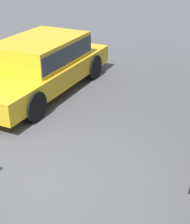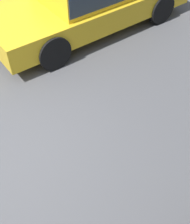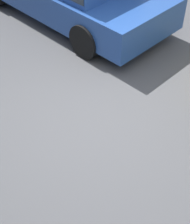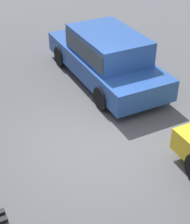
# 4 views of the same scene
# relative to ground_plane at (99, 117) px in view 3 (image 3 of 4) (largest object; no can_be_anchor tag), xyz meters

# --- Properties ---
(ground_plane) EXTENTS (60.00, 60.00, 0.00)m
(ground_plane) POSITION_rel_ground_plane_xyz_m (0.00, 0.00, 0.00)
(ground_plane) COLOR #4C4C4F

